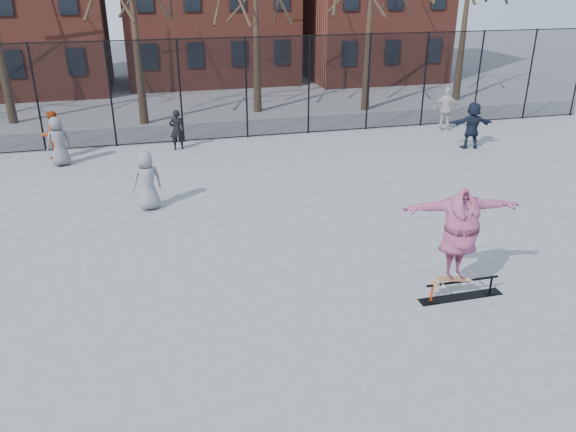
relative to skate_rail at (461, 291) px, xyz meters
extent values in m
plane|color=slate|center=(-3.21, 0.35, -0.16)|extent=(100.00, 100.00, 0.00)
cube|color=black|center=(0.00, 0.00, -0.15)|extent=(1.85, 0.28, 0.01)
cylinder|color=#ED400D|center=(-0.68, 0.00, 0.03)|extent=(0.05, 0.05, 0.38)
cylinder|color=black|center=(0.68, 0.00, 0.03)|extent=(0.05, 0.05, 0.38)
cylinder|color=black|center=(0.00, 0.00, 0.22)|extent=(1.63, 0.05, 0.05)
imported|color=#743B95|center=(-0.21, 0.00, 1.31)|extent=(2.43, 0.92, 1.93)
imported|color=slate|center=(-6.15, 6.55, 0.69)|extent=(0.95, 0.76, 1.71)
imported|color=black|center=(-4.90, 12.35, 0.61)|extent=(0.56, 0.37, 1.53)
imported|color=#A1310E|center=(-9.29, 12.35, 0.70)|extent=(1.02, 0.91, 1.72)
imported|color=beige|center=(6.39, 12.34, 0.76)|extent=(1.16, 0.94, 1.84)
imported|color=black|center=(6.03, 9.71, 0.73)|extent=(1.72, 0.82, 1.78)
imported|color=slate|center=(-9.02, 11.38, 0.71)|extent=(1.00, 0.86, 1.73)
cylinder|color=black|center=(-9.81, 13.35, 1.84)|extent=(0.07, 0.07, 4.00)
cylinder|color=black|center=(-7.21, 13.35, 1.84)|extent=(0.07, 0.07, 4.00)
cylinder|color=black|center=(-4.61, 13.35, 1.84)|extent=(0.07, 0.07, 4.00)
cylinder|color=black|center=(-2.01, 13.35, 1.84)|extent=(0.07, 0.07, 4.00)
cylinder|color=black|center=(0.59, 13.35, 1.84)|extent=(0.07, 0.07, 4.00)
cylinder|color=black|center=(3.19, 13.35, 1.84)|extent=(0.07, 0.07, 4.00)
cylinder|color=black|center=(5.79, 13.35, 1.84)|extent=(0.07, 0.07, 4.00)
cylinder|color=black|center=(8.39, 13.35, 1.84)|extent=(0.07, 0.07, 4.00)
cylinder|color=black|center=(10.99, 13.35, 1.84)|extent=(0.07, 0.07, 4.00)
cube|color=black|center=(-3.21, 13.35, 1.84)|extent=(34.00, 0.01, 4.00)
cylinder|color=black|center=(-3.21, 13.35, 3.80)|extent=(34.00, 0.04, 0.04)
cone|color=black|center=(-11.71, 18.15, 2.15)|extent=(0.40, 0.40, 4.62)
cone|color=black|center=(-6.21, 16.85, 2.15)|extent=(0.40, 0.40, 4.62)
cone|color=black|center=(-0.71, 18.15, 2.15)|extent=(0.40, 0.40, 4.62)
cone|color=black|center=(4.79, 16.85, 2.15)|extent=(0.40, 0.40, 4.62)
cone|color=black|center=(10.29, 18.15, 2.15)|extent=(0.40, 0.40, 4.62)
camera|label=1|loc=(-6.02, -8.86, 6.07)|focal=35.00mm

